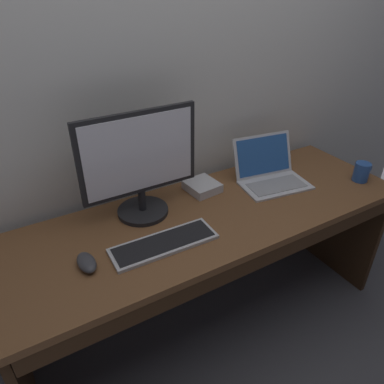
# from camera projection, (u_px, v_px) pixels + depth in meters

# --- Properties ---
(ground_plane) EXTENTS (14.00, 14.00, 0.00)m
(ground_plane) POSITION_uv_depth(u_px,v_px,m) (209.00, 319.00, 2.02)
(ground_plane) COLOR #4C4C51
(desk) EXTENTS (1.88, 0.63, 0.73)m
(desk) POSITION_uv_depth(u_px,v_px,m) (214.00, 240.00, 1.71)
(desk) COLOR brown
(desk) RESTS_ON ground
(laptop_silver) EXTENTS (0.37, 0.33, 0.22)m
(laptop_silver) POSITION_uv_depth(u_px,v_px,m) (269.00, 171.00, 1.87)
(laptop_silver) COLOR silver
(laptop_silver) RESTS_ON desk
(external_monitor) EXTENTS (0.51, 0.23, 0.48)m
(external_monitor) POSITION_uv_depth(u_px,v_px,m) (140.00, 166.00, 1.51)
(external_monitor) COLOR black
(external_monitor) RESTS_ON desk
(wired_keyboard) EXTENTS (0.44, 0.15, 0.02)m
(wired_keyboard) POSITION_uv_depth(u_px,v_px,m) (164.00, 243.00, 1.44)
(wired_keyboard) COLOR #BCBCC1
(wired_keyboard) RESTS_ON desk
(computer_mouse) EXTENTS (0.07, 0.12, 0.04)m
(computer_mouse) POSITION_uv_depth(u_px,v_px,m) (87.00, 262.00, 1.33)
(computer_mouse) COLOR #38383D
(computer_mouse) RESTS_ON desk
(external_drive_box) EXTENTS (0.16, 0.17, 0.04)m
(external_drive_box) POSITION_uv_depth(u_px,v_px,m) (202.00, 186.00, 1.80)
(external_drive_box) COLOR silver
(external_drive_box) RESTS_ON desk
(coffee_mug) EXTENTS (0.12, 0.08, 0.10)m
(coffee_mug) POSITION_uv_depth(u_px,v_px,m) (362.00, 172.00, 1.87)
(coffee_mug) COLOR #28519E
(coffee_mug) RESTS_ON desk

